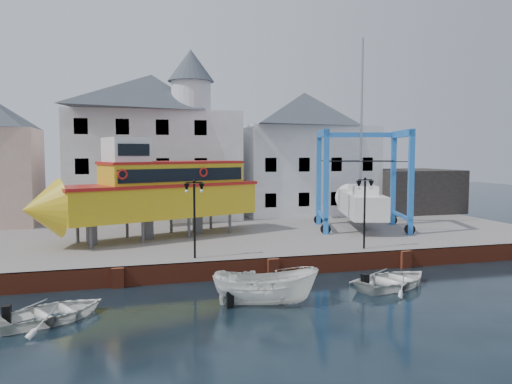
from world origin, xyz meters
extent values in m
plane|color=black|center=(0.00, 0.00, 0.00)|extent=(140.00, 140.00, 0.00)
cube|color=slate|center=(0.00, 11.00, 0.50)|extent=(44.00, 22.00, 1.00)
cube|color=maroon|center=(0.00, 0.12, 0.50)|extent=(44.00, 0.25, 1.00)
cube|color=maroon|center=(-8.00, -0.05, 0.50)|extent=(0.60, 0.36, 1.00)
cube|color=maroon|center=(0.00, -0.05, 0.50)|extent=(0.60, 0.36, 1.00)
cube|color=maroon|center=(8.00, -0.05, 0.50)|extent=(0.60, 0.36, 1.00)
cube|color=silver|center=(-5.00, 18.50, 5.50)|extent=(14.00, 8.00, 9.00)
pyramid|color=#323942|center=(-5.00, 18.50, 11.60)|extent=(14.00, 8.00, 3.20)
cube|color=black|center=(-10.50, 14.54, 2.60)|extent=(1.00, 0.08, 1.20)
cube|color=black|center=(-7.50, 14.54, 2.60)|extent=(1.00, 0.08, 1.20)
cube|color=black|center=(-4.50, 14.54, 2.60)|extent=(1.00, 0.08, 1.20)
cube|color=black|center=(-1.50, 14.54, 2.60)|extent=(1.00, 0.08, 1.20)
cube|color=black|center=(-10.50, 14.54, 5.60)|extent=(1.00, 0.08, 1.20)
cube|color=black|center=(-7.50, 14.54, 5.60)|extent=(1.00, 0.08, 1.20)
cube|color=black|center=(-4.50, 14.54, 5.60)|extent=(1.00, 0.08, 1.20)
cube|color=black|center=(-1.50, 14.54, 5.60)|extent=(1.00, 0.08, 1.20)
cube|color=black|center=(-10.50, 14.54, 8.60)|extent=(1.00, 0.08, 1.20)
cube|color=black|center=(-7.50, 14.54, 8.60)|extent=(1.00, 0.08, 1.20)
cube|color=black|center=(-4.50, 14.54, 8.60)|extent=(1.00, 0.08, 1.20)
cube|color=black|center=(-1.50, 14.54, 8.60)|extent=(1.00, 0.08, 1.20)
cylinder|color=silver|center=(-2.00, 16.10, 11.20)|extent=(3.20, 3.20, 2.40)
cone|color=#323942|center=(-2.00, 16.10, 13.70)|extent=(3.80, 3.80, 2.60)
cube|color=silver|center=(9.00, 19.00, 5.00)|extent=(12.00, 8.00, 8.00)
pyramid|color=#323942|center=(9.00, 19.00, 10.60)|extent=(12.00, 8.00, 3.20)
cube|color=black|center=(4.50, 15.04, 2.60)|extent=(1.00, 0.08, 1.20)
cube|color=black|center=(7.50, 15.04, 2.60)|extent=(1.00, 0.08, 1.20)
cube|color=black|center=(10.50, 15.04, 2.60)|extent=(1.00, 0.08, 1.20)
cube|color=black|center=(13.50, 15.04, 2.60)|extent=(1.00, 0.08, 1.20)
cube|color=black|center=(4.50, 15.04, 5.60)|extent=(1.00, 0.08, 1.20)
cube|color=black|center=(7.50, 15.04, 5.60)|extent=(1.00, 0.08, 1.20)
cube|color=black|center=(10.50, 15.04, 5.60)|extent=(1.00, 0.08, 1.20)
cube|color=black|center=(13.50, 15.04, 5.60)|extent=(1.00, 0.08, 1.20)
cube|color=black|center=(19.00, 17.00, 3.00)|extent=(8.00, 7.00, 4.00)
cylinder|color=black|center=(-4.00, 1.20, 3.00)|extent=(0.12, 0.12, 4.00)
cube|color=black|center=(-4.00, 1.20, 5.05)|extent=(0.90, 0.06, 0.06)
sphere|color=black|center=(-4.00, 1.20, 5.12)|extent=(0.16, 0.16, 0.16)
cone|color=black|center=(-4.40, 1.20, 4.78)|extent=(0.32, 0.32, 0.45)
sphere|color=white|center=(-4.40, 1.20, 4.60)|extent=(0.18, 0.18, 0.18)
cone|color=black|center=(-3.60, 1.20, 4.78)|extent=(0.32, 0.32, 0.45)
sphere|color=white|center=(-3.60, 1.20, 4.60)|extent=(0.18, 0.18, 0.18)
cylinder|color=black|center=(6.00, 1.20, 3.00)|extent=(0.12, 0.12, 4.00)
cube|color=black|center=(6.00, 1.20, 5.05)|extent=(0.90, 0.06, 0.06)
sphere|color=black|center=(6.00, 1.20, 5.12)|extent=(0.16, 0.16, 0.16)
cone|color=black|center=(5.60, 1.20, 4.78)|extent=(0.32, 0.32, 0.45)
sphere|color=white|center=(5.60, 1.20, 4.60)|extent=(0.18, 0.18, 0.18)
cone|color=black|center=(6.40, 1.20, 4.78)|extent=(0.32, 0.32, 0.45)
sphere|color=white|center=(6.40, 1.20, 4.60)|extent=(0.18, 0.18, 0.18)
cylinder|color=#59595E|center=(-9.48, 5.29, 1.69)|extent=(0.26, 0.26, 1.39)
cylinder|color=#59595E|center=(-10.40, 7.71, 1.69)|extent=(0.26, 0.26, 1.39)
cylinder|color=#59595E|center=(-6.46, 6.44, 1.69)|extent=(0.26, 0.26, 1.39)
cylinder|color=#59595E|center=(-7.38, 8.86, 1.69)|extent=(0.26, 0.26, 1.39)
cylinder|color=#59595E|center=(-3.44, 7.59, 1.69)|extent=(0.26, 0.26, 1.39)
cylinder|color=#59595E|center=(-4.36, 10.01, 1.69)|extent=(0.26, 0.26, 1.39)
cylinder|color=#59595E|center=(-0.42, 8.74, 1.69)|extent=(0.26, 0.26, 1.39)
cylinder|color=#59595E|center=(-1.34, 11.16, 1.69)|extent=(0.26, 0.26, 1.39)
cube|color=#59595E|center=(-9.51, 6.67, 1.69)|extent=(0.68, 0.63, 1.39)
cube|color=#59595E|center=(-6.06, 7.98, 1.69)|extent=(0.68, 0.63, 1.39)
cube|color=#59595E|center=(-2.60, 9.29, 1.69)|extent=(0.68, 0.63, 1.39)
cube|color=yellow|center=(-5.19, 8.31, 3.40)|extent=(13.33, 7.87, 2.03)
cone|color=yellow|center=(-12.19, 5.65, 3.40)|extent=(3.15, 4.00, 3.51)
cube|color=#B41D17|center=(-5.19, 8.31, 4.51)|extent=(13.65, 8.11, 0.20)
cube|color=yellow|center=(-4.33, 8.63, 5.16)|extent=(9.75, 6.22, 1.48)
cube|color=black|center=(-3.76, 7.14, 5.20)|extent=(8.31, 3.20, 0.83)
cube|color=black|center=(-4.90, 10.13, 5.20)|extent=(8.31, 3.20, 0.83)
cube|color=#B41D17|center=(-4.33, 8.63, 5.98)|extent=(9.95, 6.37, 0.17)
cube|color=white|center=(-7.35, 7.49, 6.74)|extent=(3.10, 3.10, 1.68)
cube|color=black|center=(-6.91, 6.34, 6.81)|extent=(1.91, 0.77, 0.74)
torus|color=#B41D17|center=(-7.63, 5.62, 5.34)|extent=(0.65, 0.35, 0.65)
torus|color=#B41D17|center=(-2.45, 7.58, 5.34)|extent=(0.65, 0.35, 0.65)
cube|color=blue|center=(5.87, 6.56, 4.59)|extent=(0.45, 0.45, 7.18)
cylinder|color=black|center=(5.87, 6.56, 1.36)|extent=(0.76, 0.45, 0.72)
cube|color=blue|center=(7.23, 11.13, 4.59)|extent=(0.45, 0.45, 7.18)
cylinder|color=black|center=(7.23, 11.13, 1.36)|extent=(0.76, 0.45, 0.72)
cube|color=blue|center=(11.42, 4.91, 4.59)|extent=(0.45, 0.45, 7.18)
cylinder|color=black|center=(11.42, 4.91, 1.36)|extent=(0.76, 0.45, 0.72)
cube|color=blue|center=(12.78, 9.47, 4.59)|extent=(0.45, 0.45, 7.18)
cylinder|color=black|center=(12.78, 9.47, 1.36)|extent=(0.76, 0.45, 0.72)
cube|color=blue|center=(6.55, 8.84, 8.00)|extent=(1.81, 5.02, 0.50)
cube|color=blue|center=(6.55, 8.84, 2.03)|extent=(1.70, 4.98, 0.22)
cube|color=blue|center=(12.10, 7.19, 8.00)|extent=(1.81, 5.02, 0.50)
cube|color=blue|center=(12.10, 7.19, 2.03)|extent=(1.70, 4.98, 0.22)
cube|color=blue|center=(10.01, 10.30, 8.00)|extent=(6.00, 2.10, 0.36)
cube|color=white|center=(9.33, 8.02, 2.85)|extent=(4.46, 8.04, 1.64)
cone|color=white|center=(10.63, 12.39, 2.85)|extent=(2.73, 2.25, 2.36)
cube|color=#59595E|center=(9.33, 8.02, 1.67)|extent=(0.76, 1.84, 0.72)
cube|color=white|center=(9.18, 7.53, 3.97)|extent=(2.45, 3.42, 0.62)
cylinder|color=#99999E|center=(9.47, 8.51, 9.30)|extent=(0.20, 0.20, 11.28)
cube|color=black|center=(8.80, 6.25, 6.01)|extent=(5.35, 1.70, 0.05)
cube|color=black|center=(9.85, 9.79, 6.01)|extent=(5.35, 1.70, 0.05)
imported|color=white|center=(-1.76, -4.59, 0.00)|extent=(4.92, 2.86, 1.79)
imported|color=white|center=(5.21, -3.50, 0.00)|extent=(5.39, 4.64, 0.94)
imported|color=white|center=(-10.53, -4.34, 0.00)|extent=(5.28, 4.80, 0.90)
camera|label=1|loc=(-7.84, -25.06, 6.65)|focal=35.00mm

